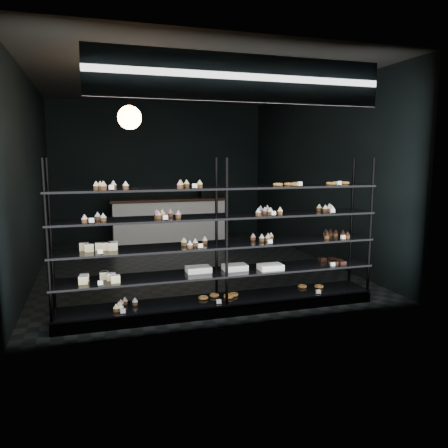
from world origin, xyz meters
The scene contains 5 objects.
room centered at (0.00, 0.00, 1.60)m, with size 5.01×6.01×3.20m.
display_shelf centered at (-0.12, -2.45, 0.63)m, with size 4.00×0.50×1.91m.
signage centered at (0.00, -2.93, 2.75)m, with size 3.30×0.05×0.50m.
pendant_lamp centered at (-1.06, -1.30, 2.45)m, with size 0.32×0.32×0.89m.
service_counter centered at (0.11, 2.50, 0.50)m, with size 2.65×0.65×1.23m.
Camera 1 is at (-1.60, -7.49, 1.91)m, focal length 35.00 mm.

